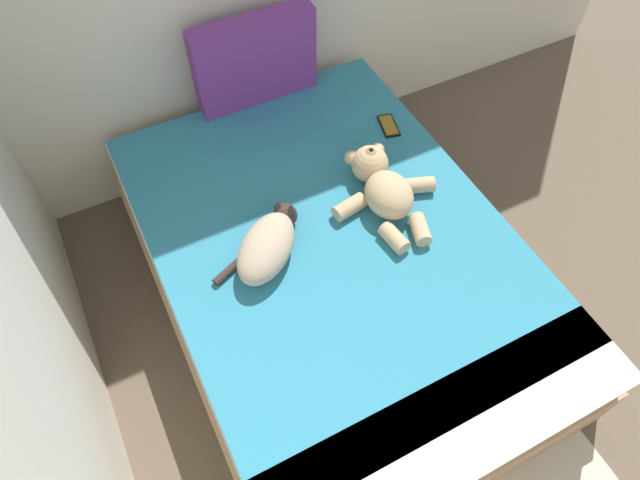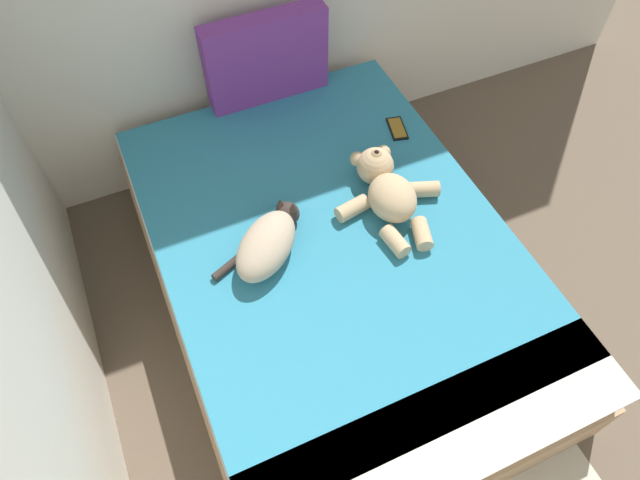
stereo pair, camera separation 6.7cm
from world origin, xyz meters
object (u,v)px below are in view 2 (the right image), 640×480
at_px(patterned_cushion, 266,58).
at_px(cat, 268,242).
at_px(teddy_bear, 387,190).
at_px(bed, 334,272).
at_px(cell_phone, 397,128).

height_order(patterned_cushion, cat, patterned_cushion).
bearing_deg(teddy_bear, bed, -160.31).
xyz_separation_m(patterned_cushion, cell_phone, (0.46, -0.47, -0.21)).
bearing_deg(cat, patterned_cushion, 69.05).
xyz_separation_m(cat, cell_phone, (0.79, 0.41, -0.07)).
relative_size(bed, teddy_bear, 3.81).
bearing_deg(cat, cell_phone, 27.36).
bearing_deg(patterned_cushion, cell_phone, -45.79).
bearing_deg(bed, cat, 168.99).
xyz_separation_m(bed, cell_phone, (0.53, 0.46, 0.24)).
bearing_deg(cell_phone, teddy_bear, -124.91).
height_order(patterned_cushion, cell_phone, patterned_cushion).
relative_size(patterned_cushion, teddy_bear, 1.10).
height_order(bed, cell_phone, cell_phone).
bearing_deg(teddy_bear, patterned_cushion, 103.82).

